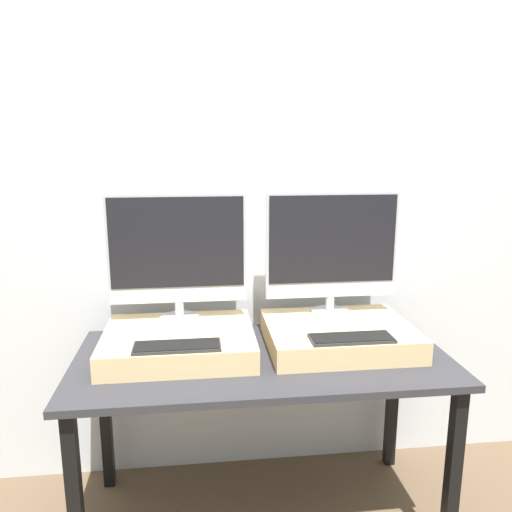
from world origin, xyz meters
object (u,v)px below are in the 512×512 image
at_px(keyboard_left, 177,346).
at_px(keyboard_right, 351,338).
at_px(monitor_left, 177,253).
at_px(monitor_right, 332,249).

height_order(keyboard_left, keyboard_right, same).
xyz_separation_m(monitor_left, keyboard_right, (0.70, -0.33, -0.30)).
bearing_deg(monitor_right, keyboard_right, -90.00).
height_order(monitor_right, keyboard_right, monitor_right).
xyz_separation_m(keyboard_left, monitor_right, (0.70, 0.33, 0.30)).
height_order(keyboard_left, monitor_right, monitor_right).
height_order(monitor_left, keyboard_right, monitor_left).
bearing_deg(keyboard_right, keyboard_left, 180.00).
xyz_separation_m(keyboard_left, keyboard_right, (0.70, 0.00, 0.00)).
bearing_deg(monitor_left, monitor_right, 0.00).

